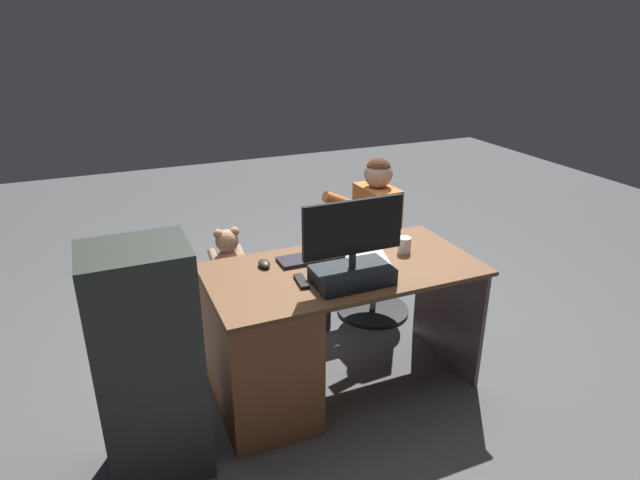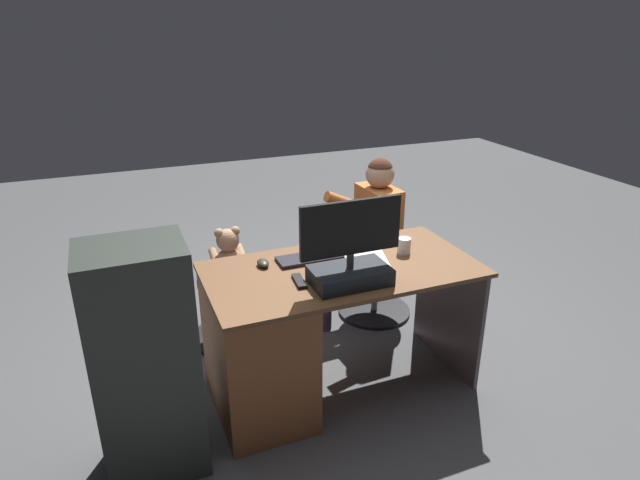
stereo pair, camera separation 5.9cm
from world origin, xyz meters
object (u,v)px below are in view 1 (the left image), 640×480
Objects in this scene: desk at (277,340)px; tv_remote at (301,281)px; office_chair_teddy at (231,304)px; visitor_chair at (374,278)px; computer_mouse at (264,264)px; monitor at (352,259)px; keyboard at (316,257)px; teddy_bear at (227,253)px; cup at (404,245)px; person at (363,227)px.

desk is 0.39m from tv_remote.
desk is 0.74m from office_chair_teddy.
visitor_chair is at bearing -132.24° from tv_remote.
computer_mouse is (-0.00, -0.17, 0.37)m from desk.
office_chair_teddy is at bearing -65.57° from monitor.
teddy_bear is at bearing -58.28° from keyboard.
cup is at bearing 141.10° from office_chair_teddy.
keyboard is at bearing -81.15° from monitor.
cup is (-0.78, 0.13, 0.03)m from computer_mouse.
tv_remote is 0.28× the size of office_chair_teddy.
tv_remote is at bearing 102.31° from teddy_bear.
person is (-0.91, 0.06, 0.06)m from teddy_bear.
teddy_bear is at bearing -3.60° from person.
visitor_chair is at bearing -152.18° from computer_mouse.
person is at bearing -141.46° from desk.
teddy_bear is 1.07m from visitor_chair.
monitor is at bearing 59.30° from person.
cup is 0.18× the size of visitor_chair.
desk is 2.82× the size of visitor_chair.
monitor reaches higher than office_chair_teddy.
computer_mouse is at bearing -2.99° from keyboard.
person is (-0.85, -0.68, 0.27)m from desk.
desk is at bearing 28.31° from keyboard.
office_chair_teddy is (0.84, -0.68, -0.53)m from cup.
person is (-0.91, 0.05, 0.41)m from office_chair_teddy.
teddy_bear reaches higher than desk.
cup is (-0.49, 0.11, 0.03)m from keyboard.
cup is at bearing 140.67° from teddy_bear.
desk is 0.49m from keyboard.
monitor is at bearing 114.43° from office_chair_teddy.
computer_mouse is 0.75m from office_chair_teddy.
computer_mouse reaches higher than teddy_bear.
teddy_bear reaches higher than tv_remote.
monitor is at bearing 163.10° from tv_remote.
tv_remote is (-0.11, 0.25, -0.01)m from computer_mouse.
cup reaches higher than keyboard.
visitor_chair is at bearing -144.64° from desk.
office_chair_teddy is (0.07, -0.72, -0.14)m from desk.
teddy_bear is (0.18, -0.81, -0.15)m from tv_remote.
desk is 0.41m from computer_mouse.
keyboard is at bearing -151.69° from desk.
monitor reaches higher than visitor_chair.
person is at bearing -96.51° from cup.
desk is 9.58× the size of tv_remote.
cup reaches higher than visitor_chair.
monitor is 0.50m from computer_mouse.
keyboard is at bearing -121.42° from tv_remote.
cup is at bearing 166.90° from keyboard.
office_chair_teddy is at bearing -71.75° from tv_remote.
cup is 1.21m from office_chair_teddy.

